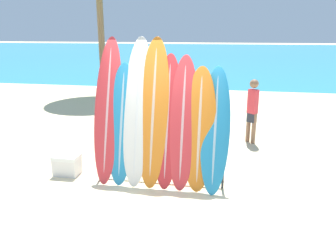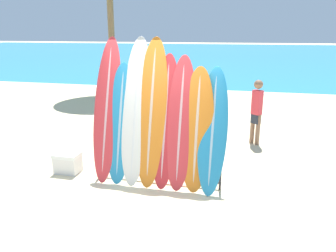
{
  "view_description": "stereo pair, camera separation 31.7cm",
  "coord_description": "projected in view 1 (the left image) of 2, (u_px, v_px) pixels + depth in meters",
  "views": [
    {
      "loc": [
        1.16,
        -4.95,
        2.64
      ],
      "look_at": [
        -0.0,
        1.14,
        0.85
      ],
      "focal_mm": 35.0,
      "sensor_mm": 36.0,
      "label": 1
    },
    {
      "loc": [
        1.47,
        -4.89,
        2.64
      ],
      "look_at": [
        -0.0,
        1.14,
        0.85
      ],
      "focal_mm": 35.0,
      "sensor_mm": 36.0,
      "label": 2
    }
  ],
  "objects": [
    {
      "name": "surfboard_slot_4",
      "position": [
        167.0,
        121.0,
        5.67
      ],
      "size": [
        0.48,
        0.72,
        2.29
      ],
      "color": "red",
      "rests_on": "ground_plane"
    },
    {
      "name": "surfboard_rack",
      "position": [
        160.0,
        160.0,
        5.81
      ],
      "size": [
        2.28,
        0.04,
        0.83
      ],
      "color": "#28282D",
      "rests_on": "ground_plane"
    },
    {
      "name": "surfboard_slot_0",
      "position": [
        108.0,
        110.0,
        5.87
      ],
      "size": [
        0.5,
        0.84,
        2.57
      ],
      "color": "red",
      "rests_on": "ground_plane"
    },
    {
      "name": "person_near_water",
      "position": [
        252.0,
        109.0,
        7.88
      ],
      "size": [
        0.27,
        0.25,
        1.56
      ],
      "rotation": [
        0.0,
        0.0,
        2.46
      ],
      "color": "#846047",
      "rests_on": "ground_plane"
    },
    {
      "name": "ground_plane",
      "position": [
        156.0,
        191.0,
        5.61
      ],
      "size": [
        160.0,
        160.0,
        0.0
      ],
      "primitive_type": "plane",
      "color": "beige"
    },
    {
      "name": "surfboard_slot_3",
      "position": [
        153.0,
        112.0,
        5.7
      ],
      "size": [
        0.56,
        0.81,
        2.57
      ],
      "color": "orange",
      "rests_on": "ground_plane"
    },
    {
      "name": "surfboard_slot_1",
      "position": [
        122.0,
        124.0,
        5.81
      ],
      "size": [
        0.51,
        0.66,
        2.13
      ],
      "color": "teal",
      "rests_on": "ground_plane"
    },
    {
      "name": "person_mid_beach",
      "position": [
        121.0,
        100.0,
        8.21
      ],
      "size": [
        0.24,
        0.3,
        1.8
      ],
      "rotation": [
        0.0,
        0.0,
        1.56
      ],
      "color": "#846047",
      "rests_on": "ground_plane"
    },
    {
      "name": "surfboard_slot_6",
      "position": [
        199.0,
        129.0,
        5.56
      ],
      "size": [
        0.56,
        0.62,
        2.09
      ],
      "color": "orange",
      "rests_on": "ground_plane"
    },
    {
      "name": "ocean_water",
      "position": [
        223.0,
        53.0,
        42.78
      ],
      "size": [
        120.0,
        60.0,
        0.01
      ],
      "color": "teal",
      "rests_on": "ground_plane"
    },
    {
      "name": "surfboard_slot_7",
      "position": [
        215.0,
        130.0,
        5.52
      ],
      "size": [
        0.5,
        0.83,
        2.09
      ],
      "color": "teal",
      "rests_on": "ground_plane"
    },
    {
      "name": "surfboard_slot_5",
      "position": [
        183.0,
        123.0,
        5.61
      ],
      "size": [
        0.51,
        0.71,
        2.27
      ],
      "color": "red",
      "rests_on": "ground_plane"
    },
    {
      "name": "surfboard_slot_2",
      "position": [
        138.0,
        111.0,
        5.75
      ],
      "size": [
        0.54,
        0.84,
        2.58
      ],
      "color": "silver",
      "rests_on": "ground_plane"
    },
    {
      "name": "person_far_left",
      "position": [
        152.0,
        86.0,
        10.9
      ],
      "size": [
        0.27,
        0.27,
        1.63
      ],
      "rotation": [
        0.0,
        0.0,
        3.93
      ],
      "color": "#A87A5B",
      "rests_on": "ground_plane"
    },
    {
      "name": "cooler_box",
      "position": [
        67.0,
        165.0,
        6.24
      ],
      "size": [
        0.48,
        0.35,
        0.39
      ],
      "color": "silver",
      "rests_on": "ground_plane"
    }
  ]
}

